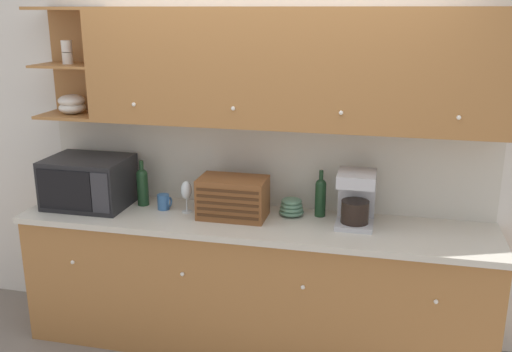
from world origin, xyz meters
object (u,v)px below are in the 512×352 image
at_px(microwave, 89,182).
at_px(mug, 164,202).
at_px(bowl_stack_on_counter, 291,207).
at_px(wine_glass, 186,191).
at_px(bread_box, 233,198).
at_px(wine_bottle, 142,185).
at_px(second_wine_bottle, 321,196).
at_px(coffee_maker, 356,198).

xyz_separation_m(microwave, mug, (0.52, 0.04, -0.11)).
xyz_separation_m(mug, bowl_stack_on_counter, (0.85, 0.08, 0.00)).
height_order(wine_glass, bread_box, bread_box).
bearing_deg(bowl_stack_on_counter, microwave, -175.13).
bearing_deg(wine_bottle, bread_box, -7.45).
height_order(mug, bowl_stack_on_counter, bowl_stack_on_counter).
bearing_deg(wine_bottle, second_wine_bottle, 2.92).
xyz_separation_m(bread_box, second_wine_bottle, (0.54, 0.15, 0.01)).
relative_size(mug, coffee_maker, 0.30).
distance_m(microwave, second_wine_bottle, 1.56).
bearing_deg(wine_glass, bowl_stack_on_counter, 8.12).
relative_size(second_wine_bottle, coffee_maker, 0.89).
bearing_deg(coffee_maker, wine_bottle, 178.47).
height_order(mug, bread_box, bread_box).
xyz_separation_m(wine_glass, second_wine_bottle, (0.87, 0.13, -0.01)).
bearing_deg(coffee_maker, microwave, -178.40).
distance_m(microwave, mug, 0.54).
distance_m(microwave, wine_bottle, 0.36).
bearing_deg(microwave, wine_bottle, 14.12).
bearing_deg(coffee_maker, bowl_stack_on_counter, 170.74).
bearing_deg(wine_bottle, mug, -16.94).
bearing_deg(wine_bottle, coffee_maker, -1.53).
height_order(wine_glass, bowl_stack_on_counter, wine_glass).
height_order(wine_glass, second_wine_bottle, second_wine_bottle).
xyz_separation_m(bread_box, bowl_stack_on_counter, (0.36, 0.12, -0.08)).
height_order(wine_bottle, second_wine_bottle, wine_bottle).
bearing_deg(mug, microwave, -176.08).
bearing_deg(bread_box, second_wine_bottle, 15.23).
relative_size(wine_glass, bowl_stack_on_counter, 1.31).
bearing_deg(wine_bottle, bowl_stack_on_counter, 1.62).
bearing_deg(microwave, wine_glass, 1.63).
height_order(microwave, mug, microwave).
height_order(microwave, second_wine_bottle, microwave).
distance_m(microwave, bowl_stack_on_counter, 1.38).
xyz_separation_m(bread_box, coffee_maker, (0.77, 0.05, 0.04)).
xyz_separation_m(wine_glass, bread_box, (0.32, -0.02, -0.01)).
bearing_deg(bowl_stack_on_counter, bread_box, -162.27).
xyz_separation_m(microwave, coffee_maker, (1.79, 0.05, 0.01)).
relative_size(mug, bowl_stack_on_counter, 0.64).
xyz_separation_m(wine_bottle, coffee_maker, (1.44, -0.04, 0.03)).
bearing_deg(microwave, second_wine_bottle, 5.49).
bearing_deg(second_wine_bottle, bowl_stack_on_counter, -169.89).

